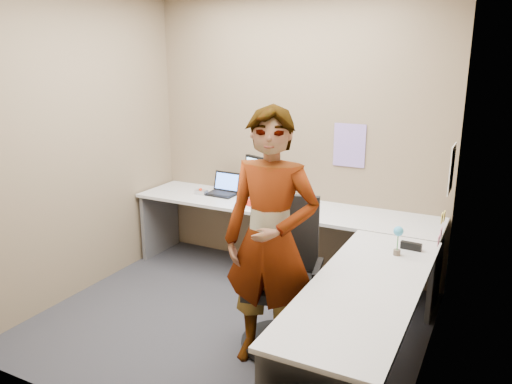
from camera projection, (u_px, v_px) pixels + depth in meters
The scene contains 20 objects.
ground at pixel (230, 321), 4.09m from camera, with size 3.00×3.00×0.00m, color #232227.
wall_back at pixel (295, 136), 4.85m from camera, with size 3.00×3.00×0.00m, color brown.
wall_right at pixel (438, 182), 3.07m from camera, with size 2.70×2.70×0.00m, color brown.
wall_left at pixel (81, 144), 4.39m from camera, with size 2.70×2.70×0.00m, color brown.
desk at pixel (299, 247), 4.07m from camera, with size 2.98×2.58×0.73m.
paper_ream at pixel (261, 203), 4.70m from camera, with size 0.27×0.20×0.05m, color red.
monitor at pixel (262, 175), 4.65m from camera, with size 0.41×0.20×0.41m.
laptop at pixel (224, 189), 5.11m from camera, with size 0.31×0.27×0.22m.
trackball_mouse at pixel (201, 192), 5.09m from camera, with size 0.12×0.08×0.07m.
origami at pixel (306, 211), 4.45m from camera, with size 0.10×0.10×0.06m, color white.
stapler at pixel (411, 246), 3.64m from camera, with size 0.15×0.04×0.06m, color black.
flower at pixel (398, 236), 3.51m from camera, with size 0.07×0.07×0.22m.
calendar_purple at pixel (349, 145), 4.61m from camera, with size 0.30×0.01×0.40m, color #846BB7.
calendar_white at pixel (452, 169), 3.88m from camera, with size 0.01×0.28×0.38m, color white.
sticky_note_a at pixel (442, 218), 3.65m from camera, with size 0.01×0.07×0.07m, color #F2E059.
sticky_note_b at pixel (441, 233), 3.73m from camera, with size 0.01×0.07×0.07m, color pink.
sticky_note_c at pixel (439, 240), 3.63m from camera, with size 0.01×0.07×0.07m, color pink.
sticky_note_d at pixel (444, 216), 3.79m from camera, with size 0.01×0.07×0.07m, color #F2E059.
office_chair at pixel (283, 288), 3.67m from camera, with size 0.62×0.59×1.10m.
person at pixel (271, 241), 3.33m from camera, with size 0.66×0.43×1.80m, color #999399.
Camera 1 is at (1.86, -3.17, 2.10)m, focal length 35.00 mm.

